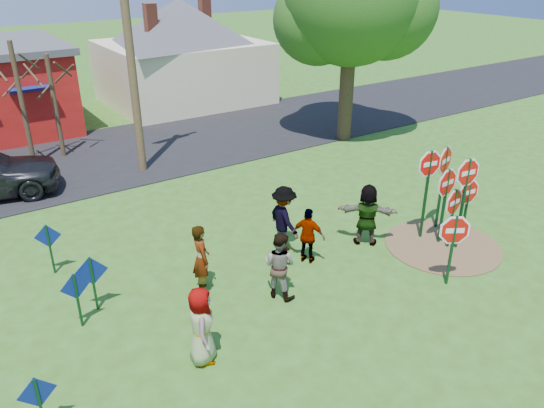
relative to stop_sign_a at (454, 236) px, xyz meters
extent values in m
plane|color=#325518|center=(-3.08, 2.31, -1.36)|extent=(120.00, 120.00, 0.00)
cube|color=black|center=(-3.08, 13.81, -1.34)|extent=(120.00, 7.50, 0.04)
cylinder|color=brown|center=(1.42, 1.31, -1.35)|extent=(3.20, 3.20, 0.03)
cube|color=navy|center=(-6.08, 16.71, 1.04)|extent=(1.60, 0.78, 0.45)
cube|color=beige|center=(2.42, 20.31, 0.24)|extent=(8.00, 7.00, 3.20)
cube|color=brown|center=(0.42, 19.31, 3.24)|extent=(0.55, 0.55, 1.40)
cube|color=brown|center=(4.42, 21.31, 3.24)|extent=(0.55, 0.55, 1.40)
cube|color=#0F3A1D|center=(0.00, 0.00, -0.42)|extent=(0.08, 0.09, 1.88)
cylinder|color=white|center=(0.00, 0.00, 0.15)|extent=(0.89, 0.54, 1.03)
cylinder|color=red|center=(0.00, 0.00, 0.15)|extent=(0.77, 0.47, 0.89)
cube|color=white|center=(0.00, 0.00, 0.15)|extent=(0.39, 0.23, 0.13)
cube|color=#0F3A1D|center=(1.28, 2.01, -0.03)|extent=(0.06, 0.08, 2.66)
cylinder|color=white|center=(1.28, 2.01, 0.92)|extent=(1.02, 0.18, 1.03)
cylinder|color=red|center=(1.28, 2.01, 0.92)|extent=(0.88, 0.16, 0.89)
cube|color=white|center=(1.28, 2.01, 0.92)|extent=(0.45, 0.08, 0.13)
cylinder|color=gold|center=(1.28, 2.01, 0.92)|extent=(1.02, 0.17, 1.03)
cube|color=#0F3A1D|center=(1.64, 1.04, -0.03)|extent=(0.06, 0.08, 2.66)
cylinder|color=white|center=(1.64, 1.04, 0.91)|extent=(1.05, 0.14, 1.06)
cylinder|color=red|center=(1.64, 1.04, 0.91)|extent=(0.91, 0.13, 0.91)
cube|color=white|center=(1.64, 1.04, 0.91)|extent=(0.46, 0.06, 0.13)
cube|color=#0F3A1D|center=(2.13, 2.18, -0.08)|extent=(0.08, 0.09, 2.56)
cylinder|color=white|center=(2.13, 2.18, 0.80)|extent=(1.07, 0.31, 1.10)
cylinder|color=red|center=(2.13, 2.18, 0.80)|extent=(0.92, 0.28, 0.95)
cube|color=white|center=(2.13, 2.18, 0.80)|extent=(0.47, 0.14, 0.14)
cylinder|color=gold|center=(2.13, 2.18, 0.80)|extent=(1.06, 0.31, 1.10)
cube|color=#0F3A1D|center=(1.47, 1.20, -0.48)|extent=(0.06, 0.07, 1.77)
cylinder|color=white|center=(1.47, 1.20, 0.04)|extent=(1.02, 0.15, 1.03)
cylinder|color=red|center=(1.47, 1.20, 0.04)|extent=(0.88, 0.13, 0.89)
cube|color=white|center=(1.47, 1.20, 0.04)|extent=(0.45, 0.06, 0.13)
cube|color=#0F3A1D|center=(2.38, 1.42, -0.48)|extent=(0.06, 0.07, 1.76)
cylinder|color=white|center=(2.38, 1.42, 0.03)|extent=(1.00, 0.12, 1.00)
cylinder|color=red|center=(2.38, 1.42, 0.03)|extent=(0.86, 0.10, 0.87)
cube|color=white|center=(2.38, 1.42, 0.03)|extent=(0.44, 0.05, 0.12)
cylinder|color=gold|center=(2.38, 1.42, 0.03)|extent=(1.00, 0.11, 1.00)
cube|color=#0F3A1D|center=(1.49, 1.52, -0.24)|extent=(0.06, 0.08, 2.24)
cylinder|color=white|center=(1.49, 1.52, 0.49)|extent=(1.08, 0.10, 1.08)
cylinder|color=red|center=(1.49, 1.52, 0.49)|extent=(0.93, 0.09, 0.93)
cube|color=white|center=(1.49, 1.52, 0.49)|extent=(0.47, 0.04, 0.13)
cube|color=#0F3A1D|center=(-9.39, 0.84, -0.79)|extent=(0.05, 0.06, 1.14)
cube|color=navy|center=(-9.39, 0.84, -0.52)|extent=(0.64, 0.04, 0.64)
cube|color=#0F3A1D|center=(-8.06, 3.36, -0.69)|extent=(0.05, 0.06, 1.34)
cube|color=navy|center=(-8.06, 3.36, -0.33)|extent=(0.64, 0.04, 0.64)
cube|color=#0F3A1D|center=(-7.58, 3.79, -0.68)|extent=(0.07, 0.08, 1.37)
cube|color=navy|center=(-7.58, 3.79, -0.33)|extent=(0.72, 0.18, 0.73)
cube|color=#0F3A1D|center=(-8.03, 5.94, -0.67)|extent=(0.06, 0.07, 1.38)
cube|color=navy|center=(-8.03, 5.94, -0.29)|extent=(0.63, 0.18, 0.65)
imported|color=#404791|center=(-6.31, 0.90, -0.52)|extent=(0.82, 0.97, 1.69)
imported|color=#1D6765|center=(-5.19, 3.12, -0.48)|extent=(0.53, 0.71, 1.77)
imported|color=brown|center=(-3.76, 1.90, -0.52)|extent=(0.94, 1.02, 1.69)
imported|color=#36353A|center=(-2.40, 3.68, -0.43)|extent=(0.76, 1.25, 1.87)
imported|color=#4D2B54|center=(-2.25, 2.76, -0.59)|extent=(0.81, 0.97, 1.55)
imported|color=#1A4826|center=(-0.28, 2.66, -0.47)|extent=(1.58, 1.52, 1.79)
cylinder|color=#4C3823|center=(-3.48, 11.51, 3.44)|extent=(0.30, 0.30, 9.60)
cylinder|color=#382819|center=(5.41, 10.24, 1.05)|extent=(0.61, 0.61, 4.82)
sphere|color=#234B14|center=(6.73, 9.58, 4.12)|extent=(4.17, 4.17, 4.17)
sphere|color=#234B14|center=(4.43, 11.12, 3.68)|extent=(3.73, 3.73, 3.73)
cylinder|color=#382819|center=(-6.81, 14.37, 0.99)|extent=(0.18, 0.18, 4.71)
cylinder|color=#382819|center=(-5.60, 14.75, 0.68)|extent=(0.18, 0.18, 4.08)
camera|label=1|loc=(-9.79, -6.86, 6.11)|focal=35.00mm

